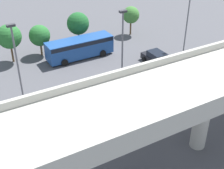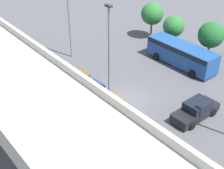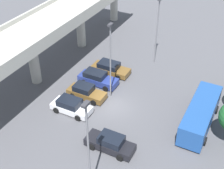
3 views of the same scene
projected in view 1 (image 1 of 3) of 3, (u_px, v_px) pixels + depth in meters
The scene contains 15 objects.
ground_plane at pixel (128, 86), 33.59m from camera, with size 90.04×90.04×0.00m, color #4C4C51.
highway_overpass at pixel (208, 85), 22.69m from camera, with size 43.26×6.13×7.26m.
parked_car_0 at pixel (157, 59), 37.54m from camera, with size 1.99×4.71×1.61m.
parked_car_1 at pixel (172, 90), 31.66m from camera, with size 2.10×4.41×1.56m.
parked_car_2 at pixel (147, 97), 30.52m from camera, with size 1.99×4.49×1.57m.
parked_car_3 at pixel (122, 106), 29.11m from camera, with size 2.07×4.83×1.61m.
parked_car_4 at pixel (94, 114), 28.15m from camera, with size 2.18×4.90×1.46m.
shuttle_bus at pixel (80, 47), 38.95m from camera, with size 8.43×2.71×2.46m.
lamp_post_near_aisle at pixel (122, 50), 29.33m from camera, with size 0.70×0.35×9.00m.
lamp_post_mid_lot at pixel (18, 66), 26.71m from camera, with size 0.70×0.35×8.85m.
lamp_post_by_overpass at pixel (188, 16), 37.61m from camera, with size 0.70×0.35×9.01m.
tree_front_left at pixel (131, 15), 44.72m from camera, with size 2.43×2.43×4.19m.
tree_front_centre at pixel (78, 24), 40.95m from camera, with size 2.93×2.93×4.71m.
tree_front_right at pixel (40, 36), 38.91m from camera, with size 2.64×2.64×3.99m.
tree_front_far_right at pixel (9, 37), 36.96m from camera, with size 2.92×2.92×4.77m.
Camera 1 is at (15.68, 24.00, 17.59)m, focal length 50.00 mm.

